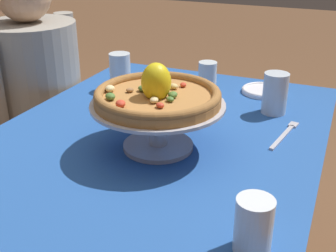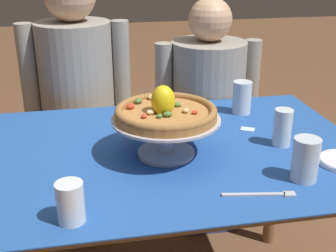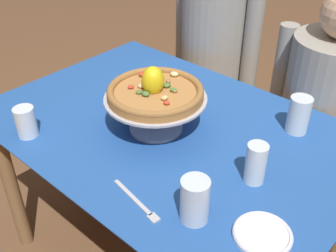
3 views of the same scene
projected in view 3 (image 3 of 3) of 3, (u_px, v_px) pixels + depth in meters
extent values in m
cylinder|color=olive|center=(11.00, 186.00, 1.75)|extent=(0.06, 0.06, 0.71)
cylinder|color=olive|center=(136.00, 116.00, 2.21)|extent=(0.06, 0.06, 0.71)
cube|color=olive|center=(169.00, 130.00, 1.46)|extent=(1.27, 0.87, 0.02)
cube|color=#23519E|center=(169.00, 127.00, 1.45)|extent=(1.31, 0.91, 0.00)
cylinder|color=#B7B7C1|center=(156.00, 127.00, 1.44)|extent=(0.19, 0.19, 0.01)
cylinder|color=#B7B7C1|center=(156.00, 113.00, 1.40)|extent=(0.05, 0.05, 0.11)
cylinder|color=#B7B7C1|center=(155.00, 98.00, 1.37)|extent=(0.35, 0.35, 0.01)
cylinder|color=#AD753D|center=(155.00, 94.00, 1.36)|extent=(0.32, 0.32, 0.02)
torus|color=olive|center=(155.00, 90.00, 1.35)|extent=(0.32, 0.32, 0.02)
ellipsoid|color=#C63D28|center=(143.00, 74.00, 1.44)|extent=(0.04, 0.04, 0.02)
ellipsoid|color=#4C7533|center=(173.00, 90.00, 1.35)|extent=(0.03, 0.03, 0.01)
ellipsoid|color=#C63D28|center=(167.00, 103.00, 1.28)|extent=(0.03, 0.02, 0.01)
ellipsoid|color=tan|center=(165.00, 98.00, 1.31)|extent=(0.03, 0.03, 0.01)
ellipsoid|color=beige|center=(174.00, 74.00, 1.44)|extent=(0.04, 0.03, 0.02)
ellipsoid|color=beige|center=(141.00, 86.00, 1.37)|extent=(0.03, 0.02, 0.01)
ellipsoid|color=#C63D28|center=(131.00, 87.00, 1.37)|extent=(0.03, 0.03, 0.01)
ellipsoid|color=#996B42|center=(168.00, 81.00, 1.40)|extent=(0.03, 0.02, 0.01)
ellipsoid|color=#4C7533|center=(167.00, 85.00, 1.37)|extent=(0.03, 0.03, 0.01)
ellipsoid|color=#4C7533|center=(146.00, 94.00, 1.32)|extent=(0.03, 0.02, 0.02)
ellipsoid|color=#4C7533|center=(158.00, 73.00, 1.45)|extent=(0.04, 0.04, 0.02)
ellipsoid|color=#C63D28|center=(152.00, 87.00, 1.36)|extent=(0.03, 0.03, 0.02)
ellipsoid|color=#4C7533|center=(139.00, 92.00, 1.34)|extent=(0.03, 0.03, 0.01)
ellipsoid|color=#996B42|center=(176.00, 90.00, 1.35)|extent=(0.02, 0.02, 0.01)
ellipsoid|color=yellow|center=(153.00, 81.00, 1.34)|extent=(0.08, 0.08, 0.10)
cylinder|color=silver|center=(299.00, 115.00, 1.39)|extent=(0.08, 0.08, 0.13)
cylinder|color=silver|center=(297.00, 123.00, 1.41)|extent=(0.07, 0.07, 0.06)
cylinder|color=silver|center=(195.00, 200.00, 1.06)|extent=(0.08, 0.08, 0.13)
cylinder|color=silver|center=(194.00, 207.00, 1.07)|extent=(0.07, 0.07, 0.08)
cylinder|color=white|center=(26.00, 122.00, 1.38)|extent=(0.07, 0.07, 0.11)
cylinder|color=silver|center=(27.00, 127.00, 1.39)|extent=(0.06, 0.06, 0.06)
cylinder|color=silver|center=(256.00, 163.00, 1.18)|extent=(0.06, 0.06, 0.13)
cylinder|color=silver|center=(254.00, 173.00, 1.20)|extent=(0.05, 0.05, 0.05)
cylinder|color=white|center=(262.00, 235.00, 1.04)|extent=(0.15, 0.15, 0.01)
torus|color=white|center=(263.00, 233.00, 1.03)|extent=(0.15, 0.15, 0.01)
cube|color=#B7B7C1|center=(132.00, 197.00, 1.15)|extent=(0.17, 0.04, 0.01)
cube|color=#B7B7C1|center=(154.00, 218.00, 1.09)|extent=(0.04, 0.03, 0.01)
cube|color=silver|center=(259.00, 148.00, 1.34)|extent=(0.06, 0.06, 0.00)
cube|color=maroon|center=(209.00, 128.00, 2.33)|extent=(0.29, 0.32, 0.47)
cylinder|color=gray|center=(215.00, 41.00, 2.03)|extent=(0.34, 0.34, 0.59)
cylinder|color=gray|center=(184.00, 22.00, 2.12)|extent=(0.08, 0.08, 0.50)
cylinder|color=gray|center=(252.00, 44.00, 1.88)|extent=(0.08, 0.08, 0.50)
cube|color=navy|center=(305.00, 183.00, 1.96)|extent=(0.29, 0.32, 0.45)
cylinder|color=gray|center=(327.00, 96.00, 1.69)|extent=(0.36, 0.36, 0.50)
cylinder|color=gray|center=(282.00, 72.00, 1.79)|extent=(0.08, 0.08, 0.43)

